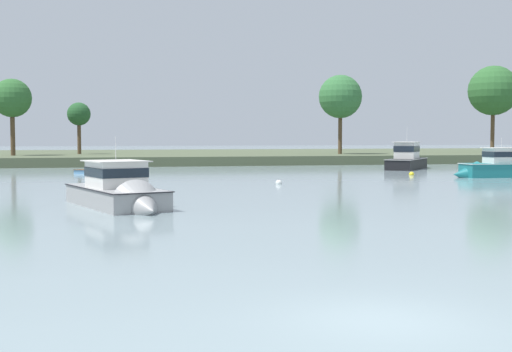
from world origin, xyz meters
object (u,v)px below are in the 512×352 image
(cruiser_grey, at_px, (122,197))
(cruiser_black, at_px, (408,162))
(dinghy_skyblue, at_px, (94,172))
(mooring_buoy_yellow, at_px, (412,174))
(cruiser_teal, at_px, (498,171))
(mooring_buoy_white, at_px, (279,183))

(cruiser_grey, height_order, cruiser_black, cruiser_black)
(dinghy_skyblue, distance_m, mooring_buoy_yellow, 31.98)
(dinghy_skyblue, xyz_separation_m, cruiser_teal, (37.35, -13.34, 0.44))
(cruiser_black, height_order, mooring_buoy_white, cruiser_black)
(cruiser_grey, distance_m, cruiser_black, 51.09)
(dinghy_skyblue, bearing_deg, mooring_buoy_yellow, -15.67)
(cruiser_teal, xyz_separation_m, mooring_buoy_yellow, (-6.56, 4.70, -0.51))
(cruiser_black, bearing_deg, cruiser_grey, -131.76)
(cruiser_grey, bearing_deg, cruiser_teal, 30.55)
(dinghy_skyblue, xyz_separation_m, mooring_buoy_white, (14.90, -18.06, -0.06))
(cruiser_grey, xyz_separation_m, mooring_buoy_white, (12.64, 15.99, -0.48))
(cruiser_teal, bearing_deg, cruiser_grey, -149.45)
(cruiser_teal, height_order, mooring_buoy_yellow, cruiser_teal)
(cruiser_teal, bearing_deg, mooring_buoy_white, -168.13)
(dinghy_skyblue, height_order, mooring_buoy_white, dinghy_skyblue)
(cruiser_grey, height_order, dinghy_skyblue, cruiser_grey)
(cruiser_black, distance_m, mooring_buoy_white, 30.77)
(cruiser_grey, bearing_deg, mooring_buoy_yellow, 41.69)
(cruiser_black, xyz_separation_m, mooring_buoy_yellow, (-5.50, -12.70, -0.64))
(cruiser_grey, xyz_separation_m, cruiser_teal, (35.09, 20.71, 0.03))
(mooring_buoy_white, bearing_deg, mooring_buoy_yellow, 30.66)
(cruiser_grey, distance_m, cruiser_teal, 40.75)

